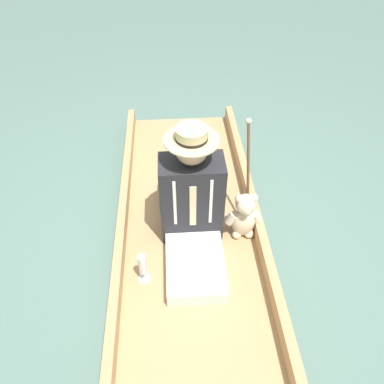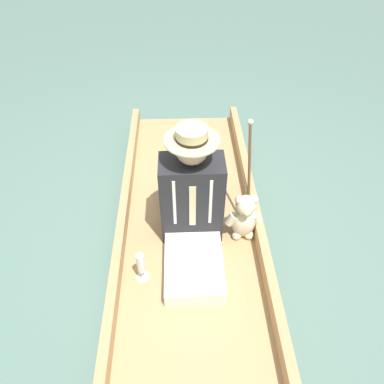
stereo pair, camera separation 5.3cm
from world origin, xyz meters
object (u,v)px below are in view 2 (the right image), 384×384
Objects in this scene: teddy_bear at (244,218)px; wine_glass at (141,265)px; seated_person at (192,206)px; walking_cane at (249,169)px.

teddy_bear is 0.79m from wine_glass.
wine_glass is (0.71, 0.34, -0.04)m from teddy_bear.
teddy_bear is at bearing -154.15° from wine_glass.
seated_person is 0.49m from walking_cane.
walking_cane reaches higher than teddy_bear.
seated_person is 1.20× the size of walking_cane.
wine_glass is at bearing 25.85° from teddy_bear.
walking_cane reaches higher than wine_glass.
walking_cane is (-0.41, -0.25, 0.11)m from seated_person.
wine_glass is at bearing 38.05° from seated_person.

